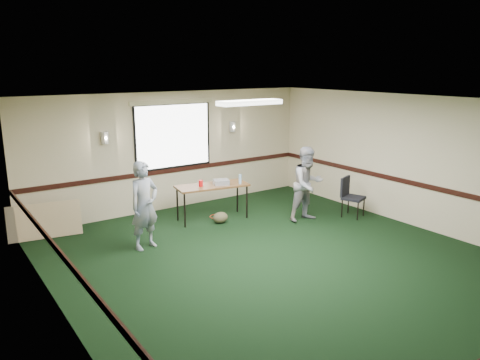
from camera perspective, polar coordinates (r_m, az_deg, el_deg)
ground at (r=8.06m, az=5.36°, el=-10.15°), size 8.00×8.00×0.00m
room_shell at (r=9.24m, az=-2.92°, el=3.29°), size 8.00×8.02×8.00m
folding_table at (r=10.05m, az=-3.42°, el=-0.91°), size 1.63×0.87×0.77m
projector at (r=10.05m, az=-2.31°, el=-0.26°), size 0.39×0.36×0.11m
game_console at (r=10.31m, az=-2.07°, el=-0.05°), size 0.22×0.20×0.05m
red_cup at (r=9.92m, az=-4.80°, el=-0.40°), size 0.09×0.09×0.13m
water_bottle at (r=10.09m, az=0.01°, el=0.11°), size 0.06×0.06×0.21m
duffel_bag at (r=9.98m, az=-2.41°, el=-4.60°), size 0.36×0.29×0.24m
cable_coil at (r=10.40m, az=-2.85°, el=-4.46°), size 0.36×0.36×0.02m
folded_table at (r=9.82m, az=-22.70°, el=-4.61°), size 1.36×0.42×0.69m
conference_chair at (r=10.59m, az=13.25°, el=-1.62°), size 0.56×0.57×0.88m
person_left at (r=8.61m, az=-11.58°, el=-3.05°), size 0.67×0.52×1.62m
person_right at (r=10.06m, az=8.24°, el=-0.49°), size 0.81×0.65×1.61m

